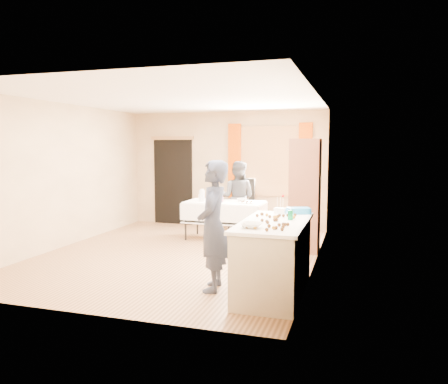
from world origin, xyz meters
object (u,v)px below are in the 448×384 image
(cabinet, at_px, (305,195))
(girl, at_px, (213,226))
(woman, at_px, (238,197))
(party_table, at_px, (225,217))
(chair, at_px, (242,214))
(counter, at_px, (274,257))

(cabinet, distance_m, girl, 2.63)
(girl, height_order, woman, girl)
(party_table, relative_size, chair, 1.40)
(party_table, relative_size, woman, 1.03)
(party_table, bearing_deg, cabinet, -15.67)
(cabinet, distance_m, party_table, 1.76)
(cabinet, xyz_separation_m, chair, (-1.55, 1.56, -0.64))
(party_table, distance_m, chair, 1.10)
(cabinet, relative_size, party_table, 1.25)
(cabinet, bearing_deg, counter, -92.40)
(girl, bearing_deg, party_table, -176.99)
(chair, bearing_deg, counter, -57.65)
(party_table, height_order, chair, chair)
(cabinet, relative_size, girl, 1.18)
(counter, xyz_separation_m, party_table, (-1.51, 2.86, -0.01))
(counter, bearing_deg, party_table, 117.90)
(party_table, height_order, woman, woman)
(woman, bearing_deg, counter, 115.04)
(counter, bearing_deg, girl, -172.82)
(counter, distance_m, party_table, 3.23)
(counter, xyz_separation_m, woman, (-1.43, 3.52, 0.31))
(cabinet, distance_m, woman, 1.91)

